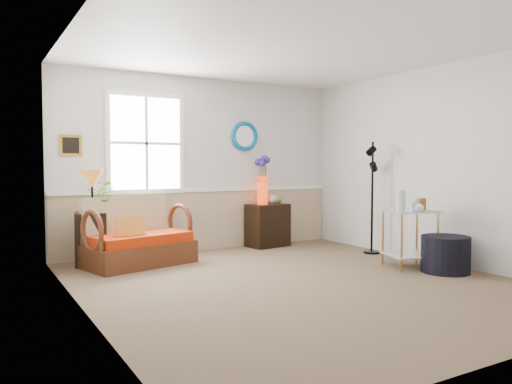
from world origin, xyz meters
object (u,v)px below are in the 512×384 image
side_table (410,239)px  floor_lamp (372,198)px  lamp_stand (91,239)px  ottoman (445,254)px  loveseat (138,231)px  cabinet (268,225)px

side_table → floor_lamp: (0.31, 1.01, 0.45)m
lamp_stand → ottoman: (3.59, -2.59, -0.12)m
loveseat → side_table: bearing=-47.8°
loveseat → side_table: 3.45m
loveseat → lamp_stand: 0.62m
side_table → ottoman: 0.47m
side_table → ottoman: side_table is taller
floor_lamp → cabinet: bearing=122.7°
loveseat → side_table: size_ratio=1.85×
lamp_stand → floor_lamp: size_ratio=0.42×
loveseat → floor_lamp: bearing=-30.0°
ottoman → floor_lamp: bearing=83.8°
loveseat → cabinet: (2.22, 0.43, -0.10)m
side_table → cabinet: bearing=106.5°
lamp_stand → floor_lamp: 3.95m
loveseat → floor_lamp: size_ratio=0.83×
lamp_stand → cabinet: (2.75, 0.13, -0.00)m
cabinet → floor_lamp: floor_lamp is taller
cabinet → ottoman: (0.84, -2.72, -0.12)m
lamp_stand → side_table: (3.43, -2.18, 0.02)m
floor_lamp → ottoman: (-0.16, -1.43, -0.60)m
lamp_stand → ottoman: size_ratio=1.20×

